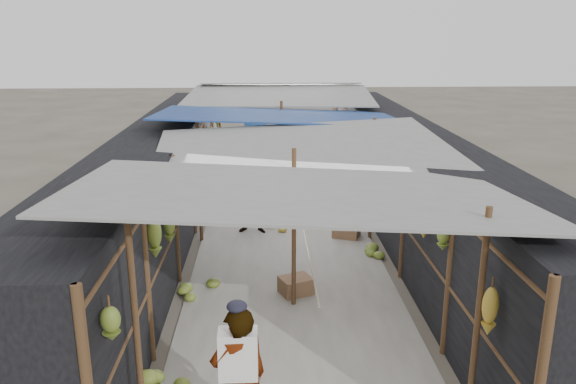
{
  "coord_description": "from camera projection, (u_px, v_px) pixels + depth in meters",
  "views": [
    {
      "loc": [
        -0.45,
        -5.26,
        4.29
      ],
      "look_at": [
        0.01,
        5.33,
        1.25
      ],
      "focal_mm": 35.0,
      "sensor_mm": 36.0,
      "label": 1
    }
  ],
  "objects": [
    {
      "name": "floor_bananas",
      "position": [
        257.0,
        225.0,
        12.45
      ],
      "size": [
        3.91,
        10.41,
        0.35
      ],
      "color": "olive",
      "rests_on": "ground"
    },
    {
      "name": "crate_back",
      "position": [
        237.0,
        191.0,
        15.1
      ],
      "size": [
        0.53,
        0.46,
        0.29
      ],
      "primitive_type": "cube",
      "rotation": [
        0.0,
        0.0,
        0.21
      ],
      "color": "#95694C",
      "rests_on": "ground"
    },
    {
      "name": "stall_right",
      "position": [
        408.0,
        180.0,
        12.29
      ],
      "size": [
        1.4,
        15.0,
        2.3
      ],
      "primitive_type": "cube",
      "color": "black",
      "rests_on": "ground"
    },
    {
      "name": "black_basin",
      "position": [
        359.0,
        222.0,
        12.83
      ],
      "size": [
        0.6,
        0.6,
        0.18
      ],
      "primitive_type": "cylinder",
      "color": "black",
      "rests_on": "ground"
    },
    {
      "name": "vendor_elderly",
      "position": [
        239.0,
        379.0,
        5.81
      ],
      "size": [
        0.69,
        0.56,
        1.64
      ],
      "primitive_type": "imported",
      "rotation": [
        0.0,
        0.0,
        3.46
      ],
      "color": "white",
      "rests_on": "ground"
    },
    {
      "name": "stall_left",
      "position": [
        160.0,
        183.0,
        12.07
      ],
      "size": [
        1.4,
        15.0,
        2.3
      ],
      "primitive_type": "cube",
      "color": "black",
      "rests_on": "ground"
    },
    {
      "name": "market_canopy",
      "position": [
        286.0,
        121.0,
        12.16
      ],
      "size": [
        5.62,
        15.2,
        2.77
      ],
      "color": "brown",
      "rests_on": "ground"
    },
    {
      "name": "hanging_bananas",
      "position": [
        288.0,
        161.0,
        11.82
      ],
      "size": [
        3.96,
        14.39,
        0.84
      ],
      "color": "olive",
      "rests_on": "ground"
    },
    {
      "name": "shopper_blue",
      "position": [
        255.0,
        199.0,
        12.2
      ],
      "size": [
        0.84,
        0.7,
        1.56
      ],
      "primitive_type": "imported",
      "rotation": [
        0.0,
        0.0,
        -0.15
      ],
      "color": "navy",
      "rests_on": "ground"
    },
    {
      "name": "vendor_seated",
      "position": [
        317.0,
        196.0,
        13.68
      ],
      "size": [
        0.48,
        0.63,
        0.87
      ],
      "primitive_type": "imported",
      "rotation": [
        0.0,
        0.0,
        -1.25
      ],
      "color": "#44403B",
      "rests_on": "ground"
    },
    {
      "name": "crate_near",
      "position": [
        296.0,
        286.0,
        9.47
      ],
      "size": [
        0.63,
        0.58,
        0.31
      ],
      "primitive_type": "cube",
      "rotation": [
        0.0,
        0.0,
        0.41
      ],
      "color": "#95694C",
      "rests_on": "ground"
    },
    {
      "name": "crate_mid",
      "position": [
        346.0,
        230.0,
        12.09
      ],
      "size": [
        0.66,
        0.6,
        0.32
      ],
      "primitive_type": "cube",
      "rotation": [
        0.0,
        0.0,
        -0.38
      ],
      "color": "#95694C",
      "rests_on": "ground"
    },
    {
      "name": "aisle_slab",
      "position": [
        285.0,
        231.0,
        12.49
      ],
      "size": [
        3.6,
        16.0,
        0.02
      ],
      "primitive_type": "cube",
      "color": "#9E998E",
      "rests_on": "ground"
    }
  ]
}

